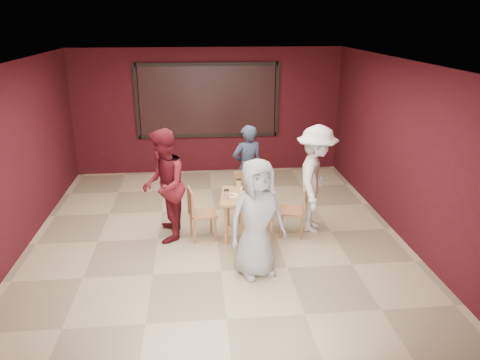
{
  "coord_description": "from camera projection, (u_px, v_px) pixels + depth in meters",
  "views": [
    {
      "loc": [
        -0.3,
        -6.96,
        3.44
      ],
      "look_at": [
        0.39,
        0.03,
        0.96
      ],
      "focal_mm": 35.0,
      "sensor_mm": 36.0,
      "label": 1
    }
  ],
  "objects": [
    {
      "name": "diner_back",
      "position": [
        247.0,
        167.0,
        8.64
      ],
      "size": [
        0.66,
        0.52,
        1.59
      ],
      "primitive_type": "imported",
      "rotation": [
        0.0,
        0.0,
        3.4
      ],
      "color": "#2C384F",
      "rests_on": "floor"
    },
    {
      "name": "diner_right",
      "position": [
        316.0,
        179.0,
        7.67
      ],
      "size": [
        1.03,
        1.32,
        1.8
      ],
      "primitive_type": "imported",
      "rotation": [
        0.0,
        0.0,
        1.21
      ],
      "color": "white",
      "rests_on": "floor"
    },
    {
      "name": "chair_right",
      "position": [
        297.0,
        208.0,
        7.6
      ],
      "size": [
        0.5,
        0.5,
        0.86
      ],
      "color": "#A2713F",
      "rests_on": "floor"
    },
    {
      "name": "chair_left",
      "position": [
        198.0,
        211.0,
        7.47
      ],
      "size": [
        0.48,
        0.48,
        0.86
      ],
      "color": "#A2713F",
      "rests_on": "floor"
    },
    {
      "name": "chair_front",
      "position": [
        256.0,
        225.0,
        6.9
      ],
      "size": [
        0.53,
        0.53,
        0.91
      ],
      "color": "#A2713F",
      "rests_on": "floor"
    },
    {
      "name": "window_blinds",
      "position": [
        208.0,
        101.0,
        10.4
      ],
      "size": [
        3.0,
        0.02,
        1.5
      ],
      "primitive_type": "cube",
      "color": "black"
    },
    {
      "name": "chair_back",
      "position": [
        246.0,
        192.0,
        8.28
      ],
      "size": [
        0.46,
        0.46,
        0.85
      ],
      "color": "#A2713F",
      "rests_on": "floor"
    },
    {
      "name": "diner_left",
      "position": [
        164.0,
        186.0,
        7.36
      ],
      "size": [
        0.69,
        0.89,
        1.81
      ],
      "primitive_type": "imported",
      "rotation": [
        0.0,
        0.0,
        -1.56
      ],
      "color": "maroon",
      "rests_on": "floor"
    },
    {
      "name": "diner_front",
      "position": [
        257.0,
        218.0,
        6.33
      ],
      "size": [
        0.95,
        0.77,
        1.68
      ],
      "primitive_type": "imported",
      "rotation": [
        0.0,
        0.0,
        0.33
      ],
      "color": "#9D9D9D",
      "rests_on": "floor"
    },
    {
      "name": "floor",
      "position": [
        217.0,
        236.0,
        7.7
      ],
      "size": [
        7.0,
        7.0,
        0.0
      ],
      "primitive_type": "plane",
      "color": "#C8B88B",
      "rests_on": "ground"
    },
    {
      "name": "dining_table",
      "position": [
        248.0,
        200.0,
        7.58
      ],
      "size": [
        0.97,
        0.97,
        0.85
      ],
      "color": "tan",
      "rests_on": "floor"
    }
  ]
}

